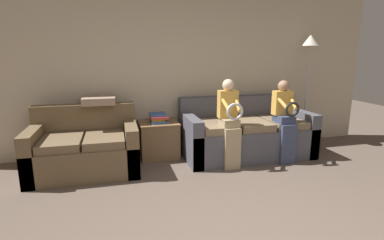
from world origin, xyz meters
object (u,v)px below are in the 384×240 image
object	(u,v)px
couch_side	(85,149)
book_stack	(158,118)
floor_lamp	(309,56)
throw_pillow	(99,100)
child_left_seated	(230,119)
side_shelf	(159,139)
child_right_seated	(285,118)
couch_main	(245,134)

from	to	relation	value
couch_side	book_stack	world-z (taller)	couch_side
floor_lamp	throw_pillow	distance (m)	3.51
book_stack	throw_pillow	bearing A→B (deg)	-179.09
couch_side	floor_lamp	xyz separation A→B (m)	(3.67, 0.41, 1.22)
couch_side	child_left_seated	xyz separation A→B (m)	(1.97, -0.31, 0.38)
side_shelf	couch_side	bearing A→B (deg)	-162.57
child_right_seated	floor_lamp	size ratio (longest dim) A/B	0.64
floor_lamp	child_left_seated	bearing A→B (deg)	-157.14
child_left_seated	throw_pillow	world-z (taller)	child_left_seated
child_right_seated	side_shelf	xyz separation A→B (m)	(-1.77, 0.65, -0.38)
couch_side	child_left_seated	world-z (taller)	child_left_seated
couch_main	child_right_seated	world-z (taller)	child_right_seated
throw_pillow	child_right_seated	bearing A→B (deg)	-13.45
couch_side	throw_pillow	distance (m)	0.72
couch_main	child_left_seated	size ratio (longest dim) A/B	1.60
couch_main	child_right_seated	bearing A→B (deg)	-43.17
child_right_seated	throw_pillow	bearing A→B (deg)	166.55
child_right_seated	throw_pillow	distance (m)	2.71
couch_side	side_shelf	world-z (taller)	couch_side
couch_side	side_shelf	distance (m)	1.11
couch_side	child_right_seated	xyz separation A→B (m)	(2.83, -0.31, 0.35)
child_right_seated	floor_lamp	xyz separation A→B (m)	(0.83, 0.72, 0.87)
book_stack	floor_lamp	bearing A→B (deg)	1.69
couch_main	floor_lamp	xyz separation A→B (m)	(1.27, 0.31, 1.20)
child_left_seated	child_right_seated	xyz separation A→B (m)	(0.86, -0.00, -0.02)
couch_main	couch_side	world-z (taller)	couch_main
child_right_seated	throw_pillow	size ratio (longest dim) A/B	2.67
child_left_seated	side_shelf	world-z (taller)	child_left_seated
floor_lamp	throw_pillow	world-z (taller)	floor_lamp
couch_side	floor_lamp	world-z (taller)	floor_lamp
child_left_seated	side_shelf	distance (m)	1.19
side_shelf	throw_pillow	size ratio (longest dim) A/B	1.32
child_right_seated	floor_lamp	distance (m)	1.40
child_left_seated	floor_lamp	world-z (taller)	floor_lamp
floor_lamp	throw_pillow	xyz separation A→B (m)	(-3.46, -0.09, -0.60)
child_right_seated	floor_lamp	world-z (taller)	floor_lamp
book_stack	floor_lamp	world-z (taller)	floor_lamp
couch_main	floor_lamp	world-z (taller)	floor_lamp
couch_main	couch_side	xyz separation A→B (m)	(-2.40, -0.09, -0.02)
couch_side	throw_pillow	xyz separation A→B (m)	(0.21, 0.31, 0.62)
couch_side	side_shelf	xyz separation A→B (m)	(1.06, 0.33, -0.03)
couch_main	book_stack	xyz separation A→B (m)	(-1.35, 0.24, 0.29)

